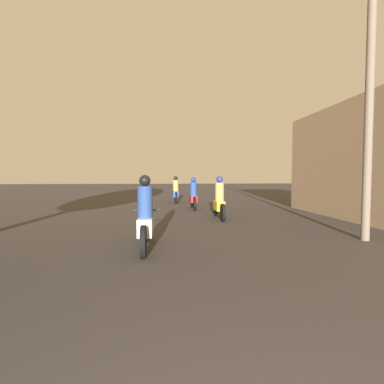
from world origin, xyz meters
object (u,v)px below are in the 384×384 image
Objects in this scene: motorcycle_white at (145,220)px; motorcycle_red at (193,196)px; motorcycle_yellow at (219,202)px; utility_pole_near at (370,62)px; motorcycle_blue at (176,192)px.

motorcycle_white reaches higher than motorcycle_red.
motorcycle_yellow is 1.01× the size of motorcycle_red.
motorcycle_red is at bearing 84.57° from motorcycle_white.
motorcycle_yellow is at bearing 126.21° from utility_pole_near.
motorcycle_yellow reaches higher than motorcycle_blue.
motorcycle_white is 4.99m from motorcycle_yellow.
motorcycle_blue is (1.10, 11.13, -0.01)m from motorcycle_white.
motorcycle_white reaches higher than motorcycle_yellow.
motorcycle_white is 1.07× the size of motorcycle_blue.
motorcycle_white is at bearing -175.77° from utility_pole_near.
motorcycle_yellow is at bearing 68.62° from motorcycle_white.
motorcycle_blue is at bearing 102.82° from motorcycle_red.
utility_pole_near is at bearing -68.80° from motorcycle_blue.
motorcycle_white is 11.19m from motorcycle_blue.
utility_pole_near is (3.53, -7.32, 3.68)m from motorcycle_red.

